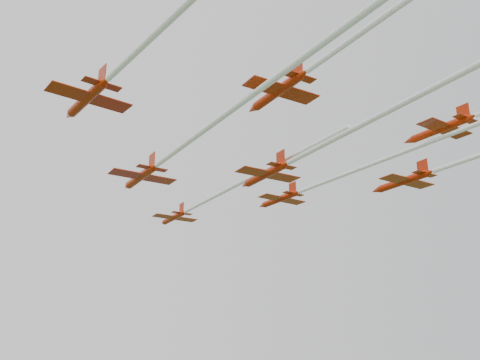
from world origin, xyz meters
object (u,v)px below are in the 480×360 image
object	(u,v)px
jet_row2_right	(320,184)
jet_row3_mid	(320,146)
jet_row3_left	(174,16)
jet_row4_left	(386,15)
jet_row2_left	(200,133)
jet_lead	(206,201)

from	to	relation	value
jet_row2_right	jet_row3_mid	xyz separation A→B (m)	(-8.35, -16.84, -1.59)
jet_row2_right	jet_row3_mid	size ratio (longest dim) A/B	0.87
jet_row3_left	jet_row2_right	bearing A→B (deg)	28.59
jet_row3_mid	jet_row4_left	xyz separation A→B (m)	(-4.11, -20.46, 2.80)
jet_row2_left	jet_row4_left	world-z (taller)	jet_row4_left
jet_row3_left	jet_row3_mid	bearing A→B (deg)	16.76
jet_row2_left	jet_row2_right	xyz separation A→B (m)	(21.64, 12.82, 0.11)
jet_lead	jet_row3_mid	bearing A→B (deg)	-92.67
jet_row2_left	jet_row4_left	distance (m)	26.18
jet_lead	jet_row2_left	bearing A→B (deg)	-119.34
jet_row3_left	jet_lead	bearing A→B (deg)	52.90
jet_row3_left	jet_row4_left	bearing A→B (deg)	-39.26
jet_row2_left	jet_row3_mid	size ratio (longest dim) A/B	1.34
jet_row2_left	jet_row3_left	size ratio (longest dim) A/B	1.05
jet_row2_left	jet_lead	bearing A→B (deg)	60.06
jet_row2_right	jet_row3_mid	distance (m)	18.87
jet_row3_left	jet_row3_mid	world-z (taller)	jet_row3_left
jet_lead	jet_row3_left	distance (m)	47.36
jet_row2_left	jet_row2_right	distance (m)	25.15
jet_row2_right	jet_row3_left	distance (m)	42.47
jet_row2_right	jet_row2_left	bearing A→B (deg)	-165.60
jet_row2_left	jet_row2_right	bearing A→B (deg)	16.85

